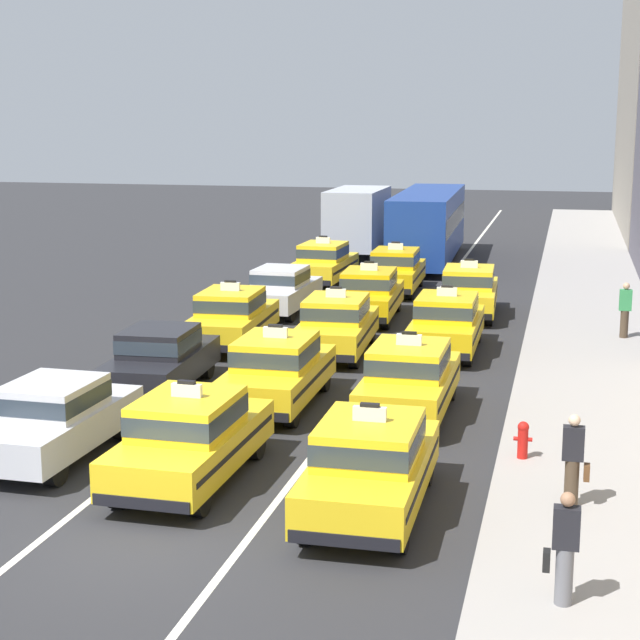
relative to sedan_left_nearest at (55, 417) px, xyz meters
name	(u,v)px	position (x,y,z in m)	size (l,w,h in m)	color
ground_plane	(140,544)	(3.24, -3.47, -0.85)	(160.00, 160.00, 0.00)	#2B2B2D
lane_stripe_left_center	(329,310)	(1.64, 16.53, -0.84)	(0.14, 80.00, 0.01)	silver
lane_stripe_center_right	(421,314)	(4.84, 16.53, -0.84)	(0.14, 80.00, 0.01)	silver
sidewalk_curb	(594,354)	(10.44, 11.53, -0.77)	(4.00, 90.00, 0.15)	#9E9993
sedan_left_nearest	(55,417)	(0.00, 0.00, 0.00)	(1.84, 4.33, 1.58)	black
sedan_left_second	(160,357)	(0.07, 5.20, 0.00)	(1.98, 4.38, 1.58)	black
taxi_left_third	(232,316)	(0.16, 10.42, 0.03)	(2.04, 4.64, 1.96)	black
sedan_left_fourth	(281,289)	(0.18, 15.65, 0.00)	(1.86, 4.34, 1.58)	black
taxi_left_fifth	(324,262)	(0.17, 21.94, 0.03)	(1.92, 4.60, 1.96)	black
box_truck_left_sixth	(361,220)	(-0.01, 30.21, 0.93)	(2.34, 6.98, 3.27)	black
taxi_center_nearest	(190,437)	(3.04, -0.65, 0.03)	(1.88, 4.58, 1.96)	black
taxi_center_second	(277,370)	(3.20, 4.58, 0.03)	(1.86, 4.58, 1.96)	black
taxi_center_third	(336,324)	(3.37, 10.06, 0.03)	(2.03, 4.64, 1.96)	black
taxi_center_fourth	(369,293)	(3.30, 15.26, 0.03)	(2.03, 4.64, 1.96)	black
taxi_center_fifth	(396,270)	(3.27, 20.70, 0.03)	(1.95, 4.61, 1.96)	black
bus_center_sixth	(428,223)	(3.34, 29.21, 0.97)	(2.88, 11.28, 3.22)	black
taxi_right_nearest	(370,464)	(6.52, -1.34, 0.03)	(1.86, 4.58, 1.96)	black
taxi_right_second	(409,378)	(6.28, 4.51, 0.03)	(1.83, 4.56, 1.96)	black
taxi_right_third	(447,322)	(6.35, 11.00, 0.03)	(1.87, 4.58, 1.96)	black
taxi_right_fourth	(469,290)	(6.42, 16.62, 0.03)	(2.01, 4.63, 1.96)	black
pedestrian_near_crosswalk	(573,460)	(9.85, -0.57, 0.10)	(0.47, 0.24, 1.60)	#473828
pedestrian_mid_block	(625,310)	(11.32, 13.60, 0.14)	(0.36, 0.24, 1.65)	#473828
pedestrian_by_storefront	(564,549)	(9.74, -4.29, 0.10)	(0.47, 0.24, 1.59)	slate
fire_hydrant	(523,438)	(8.92, 1.73, -0.30)	(0.36, 0.22, 0.73)	red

